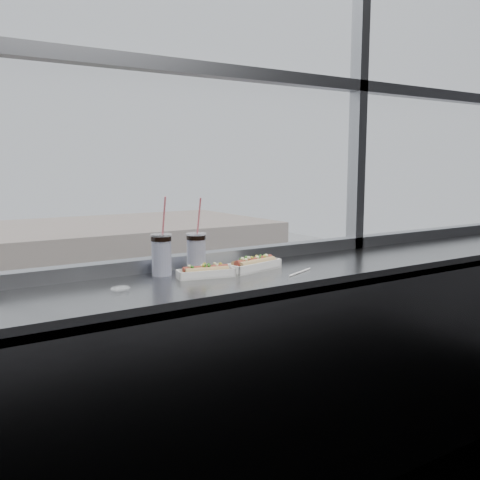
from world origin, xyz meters
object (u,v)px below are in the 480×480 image
soda_cup_right (196,250)px  wrapper (120,288)px  hotdog_tray_left (206,272)px  pedestrian_d (142,350)px  loose_straw (300,272)px  tree_right (120,320)px  soda_cup_left (161,252)px  car_far_b (33,403)px  car_far_c (164,372)px  hotdog_tray_right (254,264)px  car_near_e (273,418)px

soda_cup_right → wrapper: bearing=-158.5°
hotdog_tray_left → pedestrian_d: (11.09, 27.84, -10.93)m
hotdog_tray_left → loose_straw: bearing=-8.1°
hotdog_tray_left → tree_right: hotdog_tray_left is taller
soda_cup_left → car_far_b: size_ratio=0.06×
loose_straw → car_far_c: 28.76m
soda_cup_right → hotdog_tray_right: bearing=-25.3°
car_far_b → car_near_e: car_near_e is taller
loose_straw → pedestrian_d: size_ratio=0.08×
pedestrian_d → soda_cup_left: bearing=-112.1°
hotdog_tray_right → tree_right: bearing=58.4°
loose_straw → car_far_b: 27.03m
wrapper → car_far_c: (11.29, 24.29, -11.03)m
hotdog_tray_right → car_near_e: (12.29, 16.24, -10.90)m
wrapper → soda_cup_right: bearing=21.5°
soda_cup_left → soda_cup_right: soda_cup_left is taller
loose_straw → car_far_b: (3.51, 24.40, -11.10)m
hotdog_tray_left → car_far_b: bearing=93.2°
hotdog_tray_left → car_far_c: 28.79m
soda_cup_right → car_far_c: 28.71m
soda_cup_left → car_near_e: bearing=51.8°
soda_cup_left → tree_right: 31.18m
soda_cup_left → tree_right: (10.05, 28.11, -9.01)m
loose_straw → car_far_b: loose_straw is taller
car_far_c → hotdog_tray_left: bearing=160.5°
hotdog_tray_left → hotdog_tray_right: 0.26m
car_near_e → pedestrian_d: bearing=-0.3°
soda_cup_left → loose_straw: size_ratio=1.75×
hotdog_tray_left → car_far_c: hotdog_tray_left is taller
hotdog_tray_left → car_near_e: (12.54, 16.25, -10.90)m
hotdog_tray_left → car_far_c: size_ratio=0.04×
hotdog_tray_left → wrapper: 0.39m
car_near_e → pedestrian_d: car_near_e is taller
wrapper → car_far_b: wrapper is taller
car_far_b → tree_right: 7.54m
soda_cup_left → soda_cup_right: (0.16, -0.02, -0.00)m
pedestrian_d → tree_right: tree_right is taller
tree_right → wrapper: bearing=-110.0°
loose_straw → car_far_c: loose_straw is taller
loose_straw → car_far_c: bearing=43.2°
hotdog_tray_left → wrapper: size_ratio=2.90×
wrapper → pedestrian_d: size_ratio=0.04×
wrapper → car_near_e: bearing=51.6°
loose_straw → car_near_e: bearing=29.9°
hotdog_tray_right → loose_straw: hotdog_tray_right is taller
car_near_e → car_far_c: 8.17m
hotdog_tray_left → pedestrian_d: size_ratio=0.11×
soda_cup_right → car_near_e: (12.52, 16.13, -10.97)m
soda_cup_left → loose_straw: 0.61m
soda_cup_right → hotdog_tray_left: bearing=-100.3°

